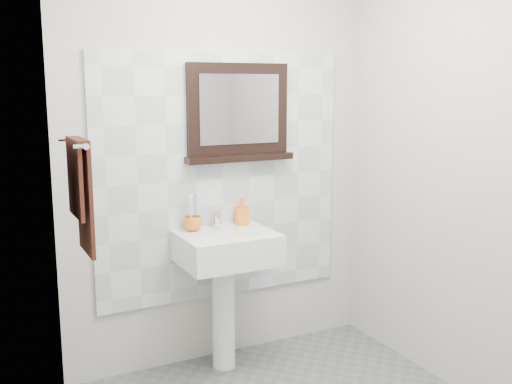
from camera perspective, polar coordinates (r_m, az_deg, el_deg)
back_wall at (r=3.68m, az=-3.32°, el=2.95°), size 2.00×0.01×2.50m
left_wall at (r=2.33m, az=-15.00°, el=-1.64°), size 0.01×2.20×2.50m
right_wall at (r=3.36m, az=20.52°, el=1.63°), size 0.01×2.20×2.50m
splashback at (r=3.68m, az=-3.23°, el=1.38°), size 1.60×0.02×1.50m
pedestal_sink at (r=3.56m, az=-2.86°, el=-6.73°), size 0.55×0.44×0.96m
toothbrush_cup at (r=3.56m, az=-6.04°, el=-3.00°), size 0.11×0.11×0.09m
toothbrushes at (r=3.54m, az=-6.12°, el=-1.75°), size 0.05×0.04×0.21m
soap_dispenser at (r=3.69m, az=-1.35°, el=-1.85°), size 0.08×0.09×0.17m
framed_mirror at (r=3.65m, az=-1.72°, el=7.36°), size 0.69×0.11×0.59m
towel_bar at (r=2.90m, az=-16.70°, el=4.52°), size 0.07×0.40×0.03m
hand_towel at (r=2.92m, az=-16.35°, el=0.43°), size 0.06×0.30×0.55m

